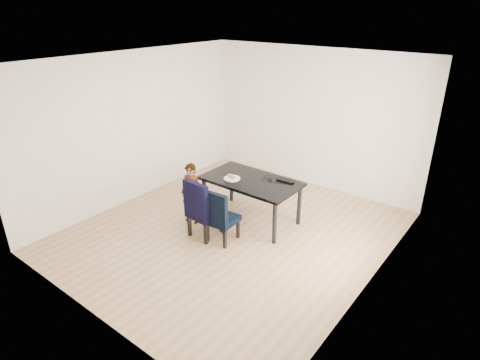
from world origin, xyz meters
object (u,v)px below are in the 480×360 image
Objects in this scene: chair_left at (206,208)px; chair_right at (223,215)px; laptop at (287,179)px; dining_table at (251,200)px; child at (191,194)px; plate at (232,178)px.

chair_right is (0.30, 0.05, -0.05)m from chair_left.
chair_right is 2.78× the size of laptop.
laptop is at bearing 65.53° from chair_right.
dining_table is 1.82× the size of chair_right.
chair_right is at bearing -87.62° from dining_table.
chair_left reaches higher than laptop.
child reaches higher than plate.
plate is at bearing 94.60° from chair_left.
laptop is at bearing 62.17° from chair_left.
chair_right is 3.22× the size of plate.
chair_right is at bearing 13.07° from chair_left.
child reaches higher than chair_right.
chair_right is 1.25m from laptop.
chair_left is 0.31m from chair_right.
plate is at bearing 36.11° from child.
chair_left is at bearing -174.40° from chair_right.
chair_right is (0.03, -0.78, 0.06)m from dining_table.
child is 3.82× the size of plate.
plate is 0.86× the size of laptop.
laptop is (0.47, 0.35, 0.39)m from dining_table.
laptop reaches higher than plate.
plate is (-0.27, -0.17, 0.38)m from dining_table.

